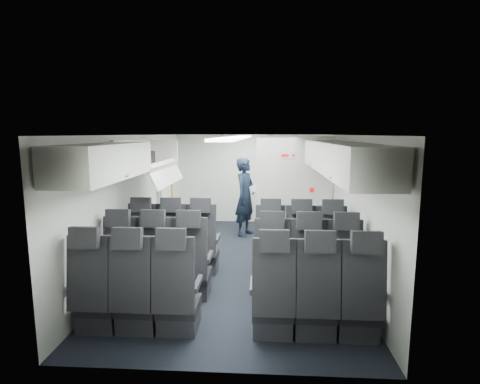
# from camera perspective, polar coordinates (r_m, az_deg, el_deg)

# --- Properties ---
(cabin_shell) EXTENTS (3.41, 6.01, 2.16)m
(cabin_shell) POSITION_cam_1_polar(r_m,az_deg,el_deg) (6.22, -0.22, -0.80)
(cabin_shell) COLOR black
(cabin_shell) RESTS_ON ground
(seat_row_front) EXTENTS (3.33, 0.56, 1.24)m
(seat_row_front) POSITION_cam_1_polar(r_m,az_deg,el_deg) (5.87, -0.56, -8.63)
(seat_row_front) COLOR black
(seat_row_front) RESTS_ON cabin_shell
(seat_row_mid) EXTENTS (3.33, 0.56, 1.24)m
(seat_row_mid) POSITION_cam_1_polar(r_m,az_deg,el_deg) (5.02, -1.30, -11.72)
(seat_row_mid) COLOR black
(seat_row_mid) RESTS_ON cabin_shell
(seat_row_rear) EXTENTS (3.33, 0.56, 1.24)m
(seat_row_rear) POSITION_cam_1_polar(r_m,az_deg,el_deg) (4.20, -2.37, -16.03)
(seat_row_rear) COLOR black
(seat_row_rear) RESTS_ON cabin_shell
(overhead_bin_left_rear) EXTENTS (0.53, 1.80, 0.40)m
(overhead_bin_left_rear) POSITION_cam_1_polar(r_m,az_deg,el_deg) (4.51, -20.09, 4.39)
(overhead_bin_left_rear) COLOR white
(overhead_bin_left_rear) RESTS_ON cabin_shell
(overhead_bin_left_front_open) EXTENTS (0.64, 1.70, 0.72)m
(overhead_bin_left_front_open) POSITION_cam_1_polar(r_m,az_deg,el_deg) (6.17, -13.93, 4.59)
(overhead_bin_left_front_open) COLOR #9E9E93
(overhead_bin_left_front_open) RESTS_ON cabin_shell
(overhead_bin_right_rear) EXTENTS (0.53, 1.80, 0.40)m
(overhead_bin_right_rear) POSITION_cam_1_polar(r_m,az_deg,el_deg) (4.25, 17.17, 4.29)
(overhead_bin_right_rear) COLOR white
(overhead_bin_right_rear) RESTS_ON cabin_shell
(overhead_bin_right_front) EXTENTS (0.53, 1.70, 0.40)m
(overhead_bin_right_front) POSITION_cam_1_polar(r_m,az_deg,el_deg) (5.96, 13.23, 5.66)
(overhead_bin_right_front) COLOR white
(overhead_bin_right_front) RESTS_ON cabin_shell
(bulkhead_partition) EXTENTS (1.40, 0.15, 2.13)m
(bulkhead_partition) POSITION_cam_1_polar(r_m,az_deg,el_deg) (7.03, 8.20, -0.17)
(bulkhead_partition) COLOR silver
(bulkhead_partition) RESTS_ON cabin_shell
(galley_unit) EXTENTS (0.85, 0.52, 1.90)m
(galley_unit) POSITION_cam_1_polar(r_m,az_deg,el_deg) (8.94, 7.00, 0.97)
(galley_unit) COLOR #939399
(galley_unit) RESTS_ON cabin_shell
(boarding_door) EXTENTS (0.12, 1.27, 1.86)m
(boarding_door) POSITION_cam_1_polar(r_m,az_deg,el_deg) (8.03, -11.24, 0.00)
(boarding_door) COLOR silver
(boarding_door) RESTS_ON cabin_shell
(flight_attendant) EXTENTS (0.61, 0.72, 1.67)m
(flight_attendant) POSITION_cam_1_polar(r_m,az_deg,el_deg) (7.99, 0.83, -0.73)
(flight_attendant) COLOR black
(flight_attendant) RESTS_ON ground
(carry_on_bag) EXTENTS (0.44, 0.32, 0.26)m
(carry_on_bag) POSITION_cam_1_polar(r_m,az_deg,el_deg) (5.74, -15.28, 4.73)
(carry_on_bag) COLOR black
(carry_on_bag) RESTS_ON overhead_bin_left_front_open
(papers) EXTENTS (0.19, 0.13, 0.15)m
(papers) POSITION_cam_1_polar(r_m,az_deg,el_deg) (7.90, 2.19, 0.52)
(papers) COLOR white
(papers) RESTS_ON flight_attendant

